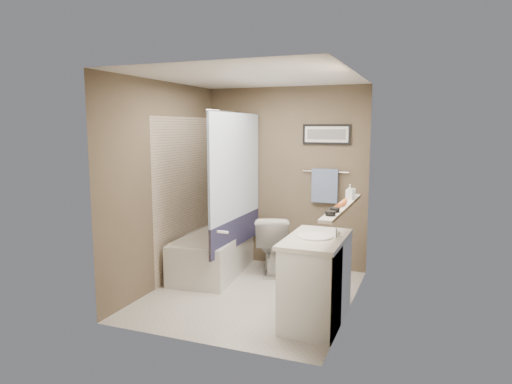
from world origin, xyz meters
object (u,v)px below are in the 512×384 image
at_px(bathtub, 214,253).
at_px(vanity, 316,282).
at_px(hair_brush_back, 344,202).
at_px(glass_jar, 352,193).
at_px(hair_brush_front, 341,205).
at_px(toilet, 272,244).
at_px(soap_bottle, 350,192).
at_px(candle_bowl_near, 330,213).
at_px(candle_bowl_far, 335,210).

relative_size(bathtub, vanity, 1.67).
height_order(hair_brush_back, glass_jar, glass_jar).
relative_size(bathtub, glass_jar, 15.00).
bearing_deg(hair_brush_front, bathtub, 154.52).
distance_m(toilet, soap_bottle, 1.49).
bearing_deg(hair_brush_back, candle_bowl_near, -90.00).
bearing_deg(hair_brush_front, soap_bottle, 90.00).
height_order(candle_bowl_far, hair_brush_front, hair_brush_front).
height_order(vanity, candle_bowl_far, candle_bowl_far).
height_order(candle_bowl_near, candle_bowl_far, same).
bearing_deg(soap_bottle, toilet, 150.21).
height_order(candle_bowl_near, glass_jar, glass_jar).
xyz_separation_m(bathtub, hair_brush_back, (1.79, -0.68, 0.89)).
bearing_deg(hair_brush_back, candle_bowl_far, -90.00).
height_order(vanity, soap_bottle, soap_bottle).
relative_size(toilet, hair_brush_back, 3.44).
height_order(bathtub, vanity, vanity).
bearing_deg(hair_brush_back, glass_jar, 90.00).
xyz_separation_m(toilet, candle_bowl_near, (1.08, -1.58, 0.76)).
bearing_deg(glass_jar, bathtub, 172.89).
xyz_separation_m(bathtub, vanity, (1.60, -1.03, 0.15)).
bearing_deg(glass_jar, candle_bowl_near, -90.00).
distance_m(bathtub, hair_brush_back, 2.11).
distance_m(bathtub, candle_bowl_near, 2.39).
xyz_separation_m(vanity, candle_bowl_far, (0.19, -0.11, 0.73)).
bearing_deg(toilet, candle_bowl_far, 108.77).
height_order(hair_brush_front, glass_jar, glass_jar).
bearing_deg(candle_bowl_near, hair_brush_front, 90.00).
distance_m(glass_jar, soap_bottle, 0.14).
bearing_deg(soap_bottle, candle_bowl_far, -90.00).
bearing_deg(vanity, toilet, 126.25).
height_order(bathtub, toilet, toilet).
distance_m(toilet, candle_bowl_far, 1.92).
xyz_separation_m(candle_bowl_near, hair_brush_front, (0.00, 0.47, 0.00)).
height_order(toilet, candle_bowl_far, candle_bowl_far).
xyz_separation_m(toilet, glass_jar, (1.08, -0.48, 0.79)).
bearing_deg(hair_brush_back, bathtub, 159.21).
bearing_deg(candle_bowl_near, candle_bowl_far, 90.00).
distance_m(candle_bowl_near, hair_brush_front, 0.47).
relative_size(hair_brush_front, glass_jar, 2.20).
height_order(vanity, glass_jar, glass_jar).
bearing_deg(hair_brush_back, vanity, -118.02).
height_order(bathtub, glass_jar, glass_jar).
relative_size(bathtub, candle_bowl_far, 16.67).
bearing_deg(bathtub, candle_bowl_far, -38.40).
distance_m(vanity, glass_jar, 1.12).
bearing_deg(candle_bowl_far, vanity, 148.69).
bearing_deg(toilet, hair_brush_back, 120.10).
bearing_deg(vanity, hair_brush_back, 63.28).
bearing_deg(toilet, bathtub, 1.40).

